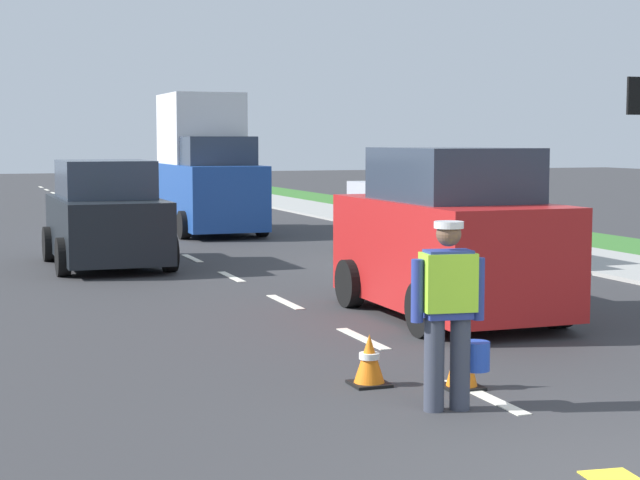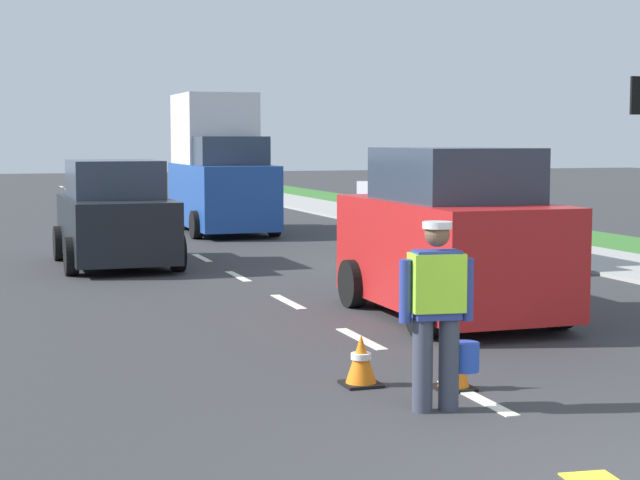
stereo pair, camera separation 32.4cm
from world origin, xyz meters
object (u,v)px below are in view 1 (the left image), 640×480
Objects in this scene: traffic_cone_near at (369,360)px; car_outgoing_ahead at (449,239)px; traffic_cone_far at (462,355)px; delivery_truck at (207,169)px; car_oncoming_lead at (106,217)px; road_worker at (450,305)px; car_parked_far at (426,210)px.

car_outgoing_ahead is (2.50, 3.25, 0.81)m from traffic_cone_near.
delivery_truck is at bearing 84.19° from traffic_cone_far.
car_oncoming_lead reaches higher than traffic_cone_far.
delivery_truck is at bearing 89.82° from car_outgoing_ahead.
car_outgoing_ahead is (-0.04, -13.63, -0.56)m from delivery_truck.
traffic_cone_far is 0.14× the size of delivery_truck.
road_worker is at bearing -116.82° from car_outgoing_ahead.
delivery_truck is (2.54, 16.88, 1.36)m from traffic_cone_near.
traffic_cone_near is 10.14m from car_parked_far.
delivery_truck is at bearing 61.22° from car_oncoming_lead.
road_worker is 11.68m from car_oncoming_lead.
car_oncoming_lead is at bearing 115.41° from car_outgoing_ahead.
traffic_cone_near is at bearing 105.73° from road_worker.
car_parked_far is at bearing 65.39° from road_worker.
traffic_cone_far is (0.48, 0.67, -0.61)m from road_worker.
car_oncoming_lead reaches higher than traffic_cone_near.
traffic_cone_near is (-0.31, 1.09, -0.68)m from road_worker.
traffic_cone_far is 11.09m from car_oncoming_lead.
car_oncoming_lead is (-5.82, 1.65, -0.11)m from car_parked_far.
traffic_cone_far is at bearing -113.74° from car_parked_far.
car_outgoing_ahead is 6.09m from car_parked_far.
traffic_cone_far is (0.78, -0.42, 0.08)m from traffic_cone_near.
delivery_truck reaches higher than traffic_cone_near.
traffic_cone_near is 0.11× the size of delivery_truck.
road_worker is 0.40× the size of car_parked_far.
car_oncoming_lead is (-1.73, 10.94, 0.60)m from traffic_cone_far.
traffic_cone_near is 17.12m from delivery_truck.
road_worker is 2.54× the size of traffic_cone_far.
car_parked_far is at bearing 67.15° from car_outgoing_ahead.
road_worker is at bearing -97.09° from delivery_truck.
car_outgoing_ahead reaches higher than car_parked_far.
road_worker is 0.43× the size of car_outgoing_ahead.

